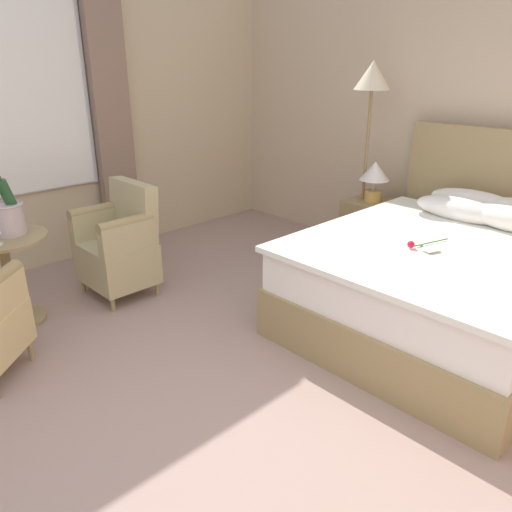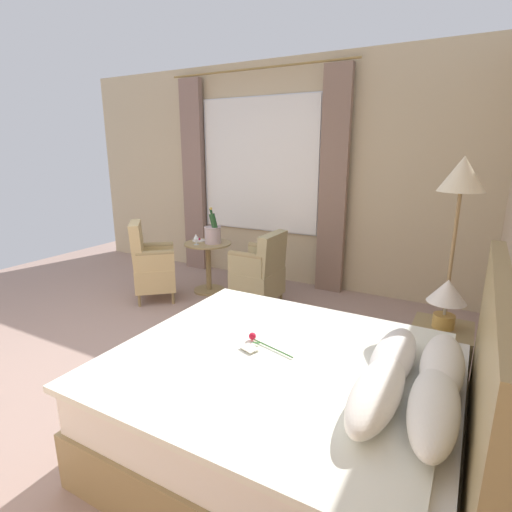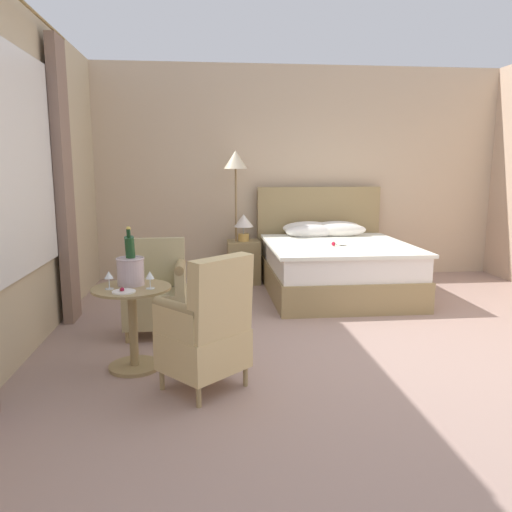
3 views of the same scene
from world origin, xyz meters
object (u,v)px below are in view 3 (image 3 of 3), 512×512
at_px(side_table_round, 133,322).
at_px(champagne_bucket, 131,268).
at_px(nightstand, 244,262).
at_px(armchair_by_window, 156,292).
at_px(floor_lamp_brass, 236,173).
at_px(bedside_lamp, 244,223).
at_px(wine_glass_near_bucket, 109,276).
at_px(bed, 334,264).
at_px(wine_glass_near_edge, 150,276).
at_px(armchair_facing_bed, 207,330).
at_px(snack_plate, 124,291).

height_order(side_table_round, champagne_bucket, champagne_bucket).
distance_m(nightstand, armchair_by_window, 2.34).
bearing_deg(floor_lamp_brass, bedside_lamp, 2.90).
distance_m(bedside_lamp, armchair_by_window, 2.38).
relative_size(bedside_lamp, wine_glass_near_bucket, 2.62).
bearing_deg(bed, wine_glass_near_edge, -131.84).
relative_size(side_table_round, wine_glass_near_edge, 4.84).
bearing_deg(armchair_facing_bed, wine_glass_near_bucket, 151.44).
bearing_deg(wine_glass_near_edge, floor_lamp_brass, 74.08).
relative_size(bedside_lamp, armchair_by_window, 0.40).
height_order(side_table_round, armchair_facing_bed, armchair_facing_bed).
distance_m(floor_lamp_brass, side_table_round, 3.33).
height_order(bed, snack_plate, bed).
bearing_deg(armchair_by_window, champagne_bucket, -98.48).
height_order(champagne_bucket, wine_glass_near_bucket, champagne_bucket).
distance_m(nightstand, wine_glass_near_edge, 3.21).
relative_size(bedside_lamp, armchair_facing_bed, 0.37).
distance_m(bedside_lamp, armchair_facing_bed, 3.48).
bearing_deg(armchair_by_window, wine_glass_near_bucket, -106.21).
relative_size(bedside_lamp, champagne_bucket, 0.78).
bearing_deg(floor_lamp_brass, nightstand, 2.90).
height_order(floor_lamp_brass, side_table_round, floor_lamp_brass).
bearing_deg(floor_lamp_brass, wine_glass_near_bucket, -111.40).
bearing_deg(wine_glass_near_edge, bed, 48.16).
height_order(side_table_round, wine_glass_near_bucket, wine_glass_near_bucket).
bearing_deg(nightstand, armchair_facing_bed, -98.80).
xyz_separation_m(bed, nightstand, (-1.12, 0.69, -0.08)).
xyz_separation_m(side_table_round, wine_glass_near_bucket, (-0.16, -0.05, 0.39)).
height_order(nightstand, bedside_lamp, bedside_lamp).
bearing_deg(bed, armchair_facing_bed, -121.22).
bearing_deg(side_table_round, floor_lamp_brass, 70.98).
xyz_separation_m(nightstand, snack_plate, (-1.16, -3.13, 0.39)).
height_order(wine_glass_near_bucket, armchair_facing_bed, armchair_facing_bed).
height_order(bedside_lamp, champagne_bucket, champagne_bucket).
xyz_separation_m(floor_lamp_brass, wine_glass_near_edge, (-0.86, -3.02, -0.76)).
xyz_separation_m(snack_plate, armchair_by_window, (0.14, 1.02, -0.27)).
height_order(wine_glass_near_bucket, armchair_by_window, armchair_by_window).
bearing_deg(champagne_bucket, wine_glass_near_bucket, -138.05).
height_order(bed, side_table_round, bed).
bearing_deg(wine_glass_near_bucket, bedside_lamp, 66.93).
height_order(floor_lamp_brass, champagne_bucket, floor_lamp_brass).
bearing_deg(bed, armchair_by_window, -146.57).
relative_size(floor_lamp_brass, wine_glass_near_bucket, 12.89).
bearing_deg(nightstand, bedside_lamp, 180.00).
bearing_deg(wine_glass_near_bucket, champagne_bucket, 41.95).
relative_size(wine_glass_near_bucket, snack_plate, 0.80).
bearing_deg(wine_glass_near_edge, side_table_round, 155.62).
relative_size(floor_lamp_brass, champagne_bucket, 3.85).
relative_size(bedside_lamp, floor_lamp_brass, 0.20).
height_order(nightstand, champagne_bucket, champagne_bucket).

